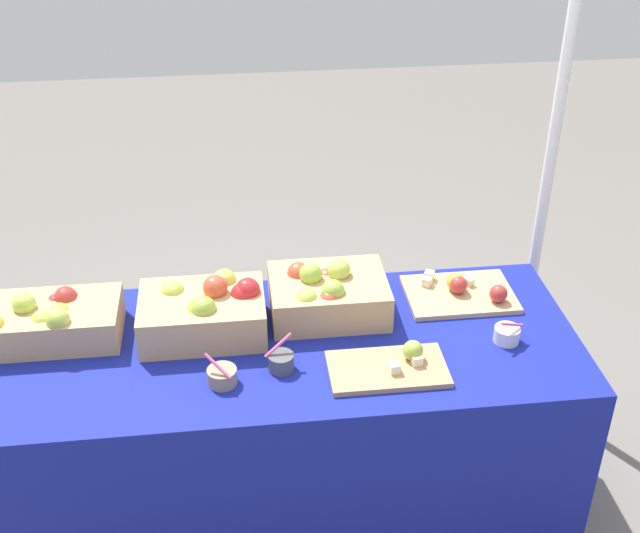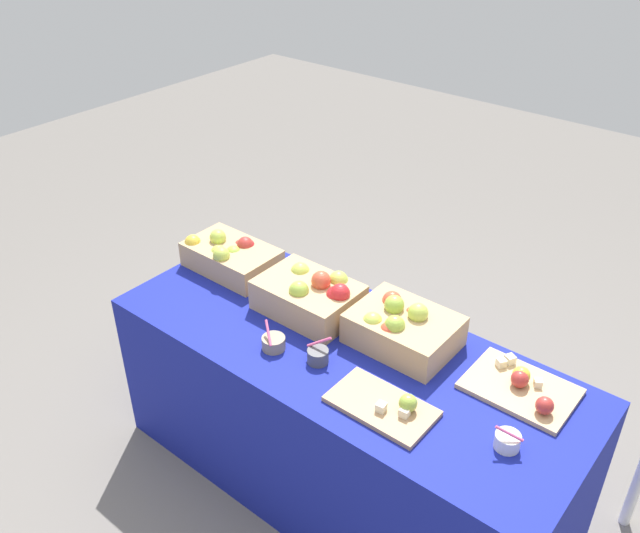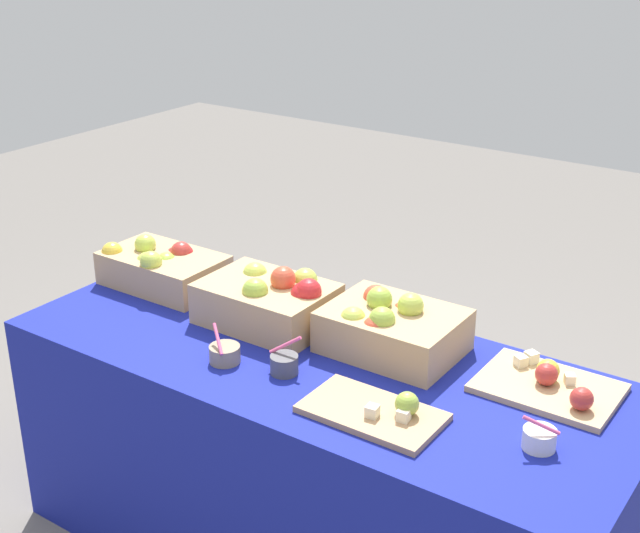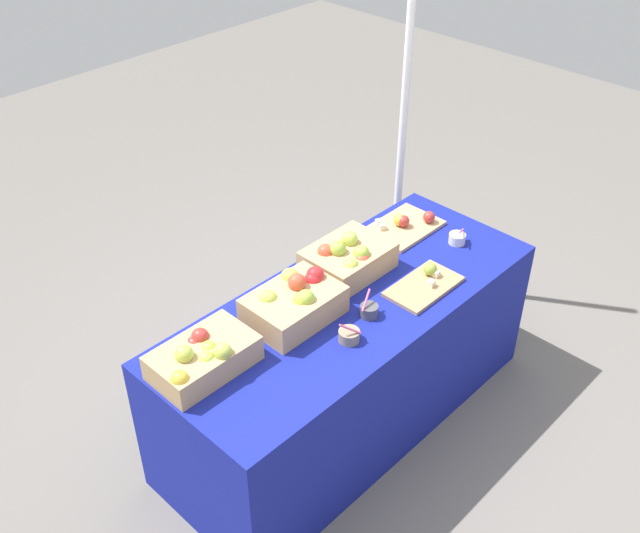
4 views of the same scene
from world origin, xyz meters
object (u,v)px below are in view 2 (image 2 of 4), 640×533
object	(u,v)px
apple_crate_middle	(310,295)
apple_crate_right	(402,327)
cutting_board_back	(522,387)
sample_bowl_far	(507,441)
sample_bowl_near	(318,356)
apple_crate_left	(231,256)
sample_bowl_mid	(273,343)
cutting_board_front	(386,406)

from	to	relation	value
apple_crate_middle	apple_crate_right	bearing A→B (deg)	8.46
cutting_board_back	sample_bowl_far	xyz separation A→B (m)	(0.07, -0.27, 0.01)
cutting_board_back	sample_bowl_near	bearing A→B (deg)	-153.56
apple_crate_left	sample_bowl_near	world-z (taller)	apple_crate_left
cutting_board_back	sample_bowl_far	world-z (taller)	sample_bowl_far
apple_crate_middle	apple_crate_right	world-z (taller)	apple_crate_middle
apple_crate_left	cutting_board_back	xyz separation A→B (m)	(1.37, 0.07, -0.05)
apple_crate_left	sample_bowl_far	xyz separation A→B (m)	(1.44, -0.20, -0.04)
sample_bowl_near	sample_bowl_mid	xyz separation A→B (m)	(-0.18, -0.05, -0.00)
sample_bowl_mid	cutting_board_front	bearing A→B (deg)	-0.04
apple_crate_right	cutting_board_front	world-z (taller)	apple_crate_right
apple_crate_middle	apple_crate_right	distance (m)	0.41
sample_bowl_mid	sample_bowl_far	bearing A→B (deg)	6.42
sample_bowl_near	sample_bowl_mid	world-z (taller)	sample_bowl_near
apple_crate_left	cutting_board_back	world-z (taller)	apple_crate_left
cutting_board_back	sample_bowl_near	size ratio (longest dim) A/B	3.29
apple_crate_right	sample_bowl_far	world-z (taller)	apple_crate_right
apple_crate_middle	cutting_board_front	distance (m)	0.63
apple_crate_left	cutting_board_front	world-z (taller)	apple_crate_left
cutting_board_back	sample_bowl_far	size ratio (longest dim) A/B	3.82
apple_crate_right	apple_crate_middle	bearing A→B (deg)	-171.54
apple_crate_right	cutting_board_front	size ratio (longest dim) A/B	1.07
apple_crate_middle	cutting_board_front	bearing A→B (deg)	-25.94
sample_bowl_near	sample_bowl_far	xyz separation A→B (m)	(0.73, 0.06, -0.00)
apple_crate_right	cutting_board_back	distance (m)	0.48
apple_crate_left	sample_bowl_near	distance (m)	0.76
sample_bowl_near	sample_bowl_mid	bearing A→B (deg)	-165.63
cutting_board_front	sample_bowl_far	size ratio (longest dim) A/B	3.72
sample_bowl_near	sample_bowl_far	size ratio (longest dim) A/B	1.16
apple_crate_left	apple_crate_right	world-z (taller)	apple_crate_right
cutting_board_back	apple_crate_left	bearing A→B (deg)	-176.94
cutting_board_front	cutting_board_back	distance (m)	0.49
apple_crate_middle	sample_bowl_near	distance (m)	0.33
sample_bowl_far	apple_crate_middle	bearing A→B (deg)	169.87
cutting_board_front	sample_bowl_near	xyz separation A→B (m)	(-0.34, 0.05, 0.01)
sample_bowl_near	sample_bowl_mid	distance (m)	0.19
sample_bowl_mid	apple_crate_left	bearing A→B (deg)	150.56
apple_crate_left	cutting_board_front	distance (m)	1.09
cutting_board_back	sample_bowl_mid	distance (m)	0.92
apple_crate_right	cutting_board_back	xyz separation A→B (m)	(0.48, 0.04, -0.05)
apple_crate_middle	sample_bowl_near	size ratio (longest dim) A/B	3.55
apple_crate_left	apple_crate_right	xyz separation A→B (m)	(0.89, 0.03, 0.01)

